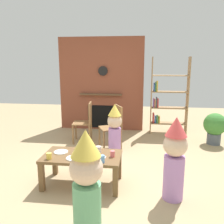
# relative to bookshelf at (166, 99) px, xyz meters

# --- Properties ---
(ground_plane) EXTENTS (12.00, 12.00, 0.00)m
(ground_plane) POSITION_rel_bookshelf_xyz_m (-1.26, -2.40, -0.86)
(ground_plane) COLOR tan
(brick_fireplace_feature) EXTENTS (2.20, 0.28, 2.40)m
(brick_fireplace_feature) POSITION_rel_bookshelf_xyz_m (-1.66, 0.20, 0.33)
(brick_fireplace_feature) COLOR brown
(brick_fireplace_feature) RESTS_ON ground_plane
(bookshelf) EXTENTS (0.90, 0.28, 1.90)m
(bookshelf) POSITION_rel_bookshelf_xyz_m (0.00, 0.00, 0.00)
(bookshelf) COLOR #9E7A51
(bookshelf) RESTS_ON ground_plane
(coffee_table) EXTENTS (1.12, 0.61, 0.46)m
(coffee_table) POSITION_rel_bookshelf_xyz_m (-1.44, -2.82, -0.48)
(coffee_table) COLOR brown
(coffee_table) RESTS_ON ground_plane
(paper_cup_near_left) EXTENTS (0.08, 0.08, 0.10)m
(paper_cup_near_left) POSITION_rel_bookshelf_xyz_m (-1.22, -2.72, -0.35)
(paper_cup_near_left) COLOR silver
(paper_cup_near_left) RESTS_ON coffee_table
(paper_cup_near_right) EXTENTS (0.08, 0.08, 0.09)m
(paper_cup_near_right) POSITION_rel_bookshelf_xyz_m (-1.45, -2.80, -0.36)
(paper_cup_near_right) COLOR silver
(paper_cup_near_right) RESTS_ON coffee_table
(paper_cup_center) EXTENTS (0.07, 0.07, 0.09)m
(paper_cup_center) POSITION_rel_bookshelf_xyz_m (-1.86, -3.02, -0.36)
(paper_cup_center) COLOR #F2CC4C
(paper_cup_center) RESTS_ON coffee_table
(paper_cup_far_left) EXTENTS (0.07, 0.07, 0.09)m
(paper_cup_far_left) POSITION_rel_bookshelf_xyz_m (-0.99, -2.83, -0.36)
(paper_cup_far_left) COLOR #E5666B
(paper_cup_far_left) RESTS_ON coffee_table
(paper_cup_far_right) EXTENTS (0.07, 0.07, 0.10)m
(paper_cup_far_right) POSITION_rel_bookshelf_xyz_m (-1.11, -3.05, -0.35)
(paper_cup_far_right) COLOR #669EE0
(paper_cup_far_right) RESTS_ON coffee_table
(paper_plate_front) EXTENTS (0.21, 0.21, 0.01)m
(paper_plate_front) POSITION_rel_bookshelf_xyz_m (-1.78, -2.76, -0.40)
(paper_plate_front) COLOR white
(paper_plate_front) RESTS_ON coffee_table
(paper_plate_rear) EXTENTS (0.21, 0.21, 0.01)m
(paper_plate_rear) POSITION_rel_bookshelf_xyz_m (-1.52, -2.96, -0.40)
(paper_plate_rear) COLOR white
(paper_plate_rear) RESTS_ON coffee_table
(birthday_cake_slice) EXTENTS (0.10, 0.10, 0.07)m
(birthday_cake_slice) POSITION_rel_bookshelf_xyz_m (-1.52, -2.60, -0.37)
(birthday_cake_slice) COLOR pink
(birthday_cake_slice) RESTS_ON coffee_table
(table_fork) EXTENTS (0.03, 0.15, 0.01)m
(table_fork) POSITION_rel_bookshelf_xyz_m (-1.10, -2.91, -0.40)
(table_fork) COLOR silver
(table_fork) RESTS_ON coffee_table
(child_with_cone_hat) EXTENTS (0.32, 0.32, 1.17)m
(child_with_cone_hat) POSITION_rel_bookshelf_xyz_m (-1.11, -3.92, -0.24)
(child_with_cone_hat) COLOR #66B27F
(child_with_cone_hat) RESTS_ON ground_plane
(child_in_pink) EXTENTS (0.31, 0.31, 1.11)m
(child_in_pink) POSITION_rel_bookshelf_xyz_m (-0.17, -3.04, -0.27)
(child_in_pink) COLOR #B27FCC
(child_in_pink) RESTS_ON ground_plane
(child_by_the_chairs) EXTENTS (0.28, 0.28, 1.00)m
(child_by_the_chairs) POSITION_rel_bookshelf_xyz_m (-1.10, -1.63, -0.33)
(child_by_the_chairs) COLOR #B27FCC
(child_by_the_chairs) RESTS_ON ground_plane
(dining_chair_left) EXTENTS (0.44, 0.44, 0.90)m
(dining_chair_left) POSITION_rel_bookshelf_xyz_m (-1.82, -0.95, -0.35)
(dining_chair_left) COLOR olive
(dining_chair_left) RESTS_ON ground_plane
(dining_chair_middle) EXTENTS (0.53, 0.53, 0.90)m
(dining_chair_middle) POSITION_rel_bookshelf_xyz_m (-1.15, -1.26, -0.35)
(dining_chair_middle) COLOR olive
(dining_chair_middle) RESTS_ON ground_plane
(potted_plant_tall) EXTENTS (0.48, 0.48, 0.69)m
(potted_plant_tall) POSITION_rel_bookshelf_xyz_m (0.99, -0.75, -0.46)
(potted_plant_tall) COLOR #4C5660
(potted_plant_tall) RESTS_ON ground_plane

